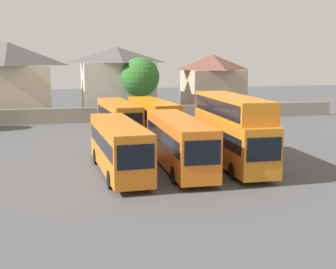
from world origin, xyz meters
TOP-DOWN VIEW (x-y plane):
  - ground at (0.00, 18.00)m, footprint 140.00×140.00m
  - depot_boundary_wall at (0.00, 25.53)m, footprint 56.00×0.50m
  - bus_1 at (-4.18, -0.37)m, footprint 2.83×11.02m
  - bus_2 at (0.03, 0.04)m, footprint 2.78×11.91m
  - bus_3 at (3.92, -0.02)m, footprint 2.89×11.34m
  - bus_4 at (-1.99, 15.91)m, footprint 3.16×11.61m
  - bus_5 at (1.51, 15.85)m, footprint 3.34×11.44m
  - house_terrace_left at (-13.73, 32.33)m, footprint 10.62×8.20m
  - house_terrace_centre at (0.10, 32.25)m, footprint 9.73×8.15m
  - house_terrace_right at (13.84, 32.92)m, footprint 7.97×7.98m
  - tree_behind_wall at (2.44, 28.03)m, footprint 4.92×4.92m

SIDE VIEW (x-z plane):
  - ground at x=0.00m, z-range 0.00..0.00m
  - depot_boundary_wall at x=0.00m, z-range 0.00..1.80m
  - bus_4 at x=-1.99m, z-range 0.24..3.51m
  - bus_5 at x=1.51m, z-range 0.24..3.61m
  - bus_1 at x=-4.18m, z-range 0.24..3.71m
  - bus_2 at x=0.03m, z-range 0.25..3.80m
  - bus_3 at x=3.92m, z-range 0.32..5.33m
  - house_terrace_right at x=13.84m, z-range 0.08..8.22m
  - house_terrace_centre at x=0.10m, z-range 0.08..9.19m
  - house_terrace_left at x=-13.73m, z-range 0.10..9.75m
  - tree_behind_wall at x=2.44m, z-range 1.40..9.16m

